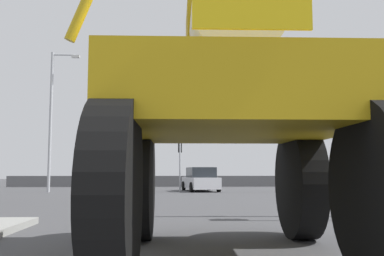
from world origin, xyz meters
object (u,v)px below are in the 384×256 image
(sedan_ahead, at_px, (201,180))
(traffic_signal_near_right, at_px, (342,113))
(streetlight_far_right, at_px, (283,116))
(streetlight_far_left, at_px, (53,114))
(oversize_sprayer, at_px, (230,120))
(traffic_signal_far_left, at_px, (147,155))
(traffic_signal_far_right, at_px, (180,152))

(sedan_ahead, relative_size, traffic_signal_near_right, 1.13)
(sedan_ahead, xyz_separation_m, streetlight_far_right, (5.00, -1.72, 3.93))
(traffic_signal_near_right, distance_m, streetlight_far_right, 15.56)
(traffic_signal_near_right, xyz_separation_m, streetlight_far_left, (-11.79, 15.96, 2.00))
(oversize_sprayer, xyz_separation_m, sedan_ahead, (1.05, 21.74, -1.30))
(oversize_sprayer, relative_size, traffic_signal_far_left, 1.68)
(streetlight_far_left, height_order, streetlight_far_right, streetlight_far_left)
(streetlight_far_left, bearing_deg, oversize_sprayer, -68.50)
(traffic_signal_far_left, height_order, streetlight_far_left, streetlight_far_left)
(traffic_signal_far_right, bearing_deg, traffic_signal_near_right, -77.07)
(traffic_signal_near_right, distance_m, traffic_signal_far_right, 17.47)
(sedan_ahead, bearing_deg, oversize_sprayer, 168.68)
(traffic_signal_far_left, height_order, streetlight_far_right, streetlight_far_right)
(sedan_ahead, distance_m, traffic_signal_far_right, 2.22)
(oversize_sprayer, bearing_deg, traffic_signal_far_right, 1.62)
(traffic_signal_far_left, bearing_deg, traffic_signal_near_right, -70.46)
(oversize_sprayer, height_order, sedan_ahead, oversize_sprayer)
(oversize_sprayer, height_order, streetlight_far_left, streetlight_far_left)
(traffic_signal_far_right, distance_m, streetlight_far_left, 8.28)
(oversize_sprayer, bearing_deg, streetlight_far_right, -15.92)
(oversize_sprayer, height_order, streetlight_far_right, streetlight_far_right)
(oversize_sprayer, xyz_separation_m, streetlight_far_left, (-8.17, 20.73, 2.77))
(streetlight_far_right, bearing_deg, streetlight_far_left, 177.15)
(sedan_ahead, bearing_deg, streetlight_far_right, -117.52)
(traffic_signal_near_right, relative_size, traffic_signal_far_right, 1.11)
(sedan_ahead, relative_size, streetlight_far_left, 0.50)
(streetlight_far_left, distance_m, streetlight_far_right, 14.23)
(sedan_ahead, height_order, streetlight_far_left, streetlight_far_left)
(traffic_signal_far_left, xyz_separation_m, streetlight_far_left, (-5.75, -1.07, 2.45))
(traffic_signal_far_right, bearing_deg, traffic_signal_far_left, 179.90)
(traffic_signal_near_right, height_order, streetlight_far_right, streetlight_far_right)
(oversize_sprayer, bearing_deg, sedan_ahead, -1.88)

